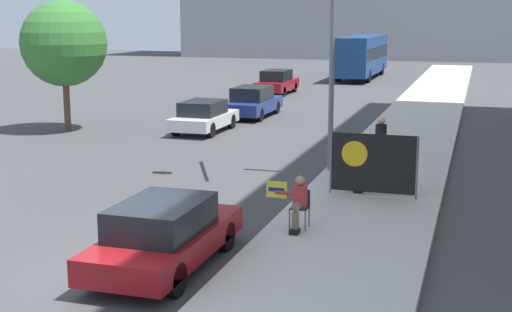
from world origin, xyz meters
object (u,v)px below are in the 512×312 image
(traffic_light_pole, at_px, (298,30))
(street_tree_near_curb, at_px, (64,44))
(car_on_road_nearest, at_px, (204,116))
(city_bus_on_road, at_px, (361,54))
(jogger_on_sidewalk, at_px, (359,163))
(car_on_road_midblock, at_px, (253,102))
(pedestrian_behind, at_px, (380,146))
(protest_banner, at_px, (373,163))
(car_on_road_distant, at_px, (277,82))
(parked_car_curbside, at_px, (164,234))
(seated_protester, at_px, (298,201))

(traffic_light_pole, bearing_deg, street_tree_near_curb, 154.06)
(car_on_road_nearest, relative_size, city_bus_on_road, 0.35)
(jogger_on_sidewalk, xyz_separation_m, car_on_road_midblock, (-7.63, 14.33, -0.26))
(car_on_road_midblock, bearing_deg, pedestrian_behind, -56.87)
(protest_banner, relative_size, car_on_road_distant, 0.53)
(pedestrian_behind, relative_size, car_on_road_midblock, 0.39)
(car_on_road_midblock, distance_m, city_bus_on_road, 23.48)
(pedestrian_behind, xyz_separation_m, city_bus_on_road, (-6.36, 35.53, 0.81))
(car_on_road_nearest, distance_m, car_on_road_midblock, 5.13)
(jogger_on_sidewalk, height_order, protest_banner, protest_banner)
(traffic_light_pole, relative_size, street_tree_near_curb, 1.16)
(parked_car_curbside, bearing_deg, city_bus_on_road, 94.26)
(traffic_light_pole, bearing_deg, seated_protester, -75.57)
(city_bus_on_road, bearing_deg, traffic_light_pole, -83.94)
(traffic_light_pole, distance_m, car_on_road_midblock, 13.79)
(jogger_on_sidewalk, height_order, traffic_light_pole, traffic_light_pole)
(car_on_road_distant, relative_size, street_tree_near_curb, 0.80)
(seated_protester, distance_m, city_bus_on_road, 41.91)
(parked_car_curbside, bearing_deg, traffic_light_pole, 86.97)
(car_on_road_nearest, bearing_deg, street_tree_near_curb, -167.47)
(street_tree_near_curb, bearing_deg, parked_car_curbside, -52.13)
(pedestrian_behind, bearing_deg, seated_protester, 101.21)
(jogger_on_sidewalk, relative_size, car_on_road_midblock, 0.36)
(city_bus_on_road, bearing_deg, pedestrian_behind, -79.85)
(protest_banner, bearing_deg, seated_protester, -108.18)
(parked_car_curbside, xyz_separation_m, city_bus_on_road, (-3.31, 44.38, 1.21))
(car_on_road_midblock, bearing_deg, car_on_road_distant, 99.34)
(jogger_on_sidewalk, bearing_deg, protest_banner, 167.76)
(pedestrian_behind, bearing_deg, jogger_on_sidewalk, 103.43)
(seated_protester, relative_size, city_bus_on_road, 0.11)
(traffic_light_pole, bearing_deg, city_bus_on_road, 96.06)
(street_tree_near_curb, bearing_deg, pedestrian_behind, -21.71)
(parked_car_curbside, distance_m, street_tree_near_curb, 18.72)
(seated_protester, relative_size, parked_car_curbside, 0.28)
(seated_protester, bearing_deg, car_on_road_nearest, 110.41)
(car_on_road_midblock, height_order, city_bus_on_road, city_bus_on_road)
(jogger_on_sidewalk, height_order, city_bus_on_road, city_bus_on_road)
(protest_banner, relative_size, car_on_road_midblock, 0.51)
(car_on_road_nearest, xyz_separation_m, city_bus_on_road, (2.14, 28.49, 1.22))
(seated_protester, distance_m, traffic_light_pole, 7.22)
(car_on_road_midblock, relative_size, city_bus_on_road, 0.39)
(parked_car_curbside, distance_m, car_on_road_nearest, 16.79)
(parked_car_curbside, relative_size, car_on_road_nearest, 1.05)
(pedestrian_behind, distance_m, car_on_road_distant, 24.46)
(protest_banner, relative_size, parked_car_curbside, 0.55)
(car_on_road_nearest, distance_m, car_on_road_distant, 15.49)
(city_bus_on_road, bearing_deg, street_tree_near_curb, -105.08)
(pedestrian_behind, bearing_deg, car_on_road_distant, -45.86)
(parked_car_curbside, height_order, street_tree_near_curb, street_tree_near_curb)
(car_on_road_distant, height_order, street_tree_near_curb, street_tree_near_curb)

